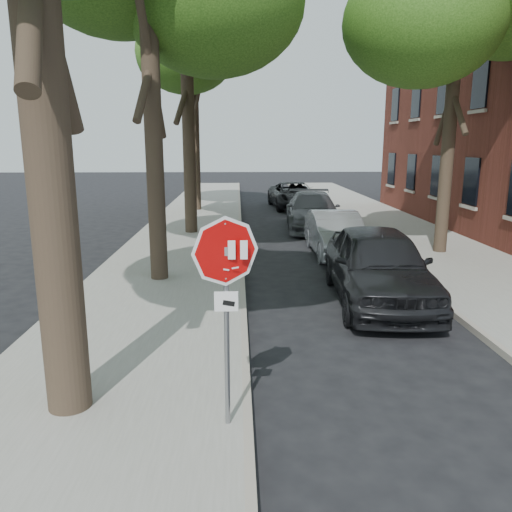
{
  "coord_description": "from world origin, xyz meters",
  "views": [
    {
      "loc": [
        -0.56,
        -5.62,
        3.52
      ],
      "look_at": [
        -0.32,
        0.9,
        2.05
      ],
      "focal_mm": 35.0,
      "sensor_mm": 36.0,
      "label": 1
    }
  ],
  "objects_px": {
    "car_c": "(313,211)",
    "tree_right": "(457,17)",
    "tree_mid_b": "(185,19)",
    "car_a": "(378,265)",
    "car_b": "(336,234)",
    "tree_far": "(194,69)",
    "stop_sign": "(226,282)",
    "car_d": "(294,195)"
  },
  "relations": [
    {
      "from": "stop_sign",
      "to": "car_a",
      "type": "relative_size",
      "value": 0.52
    },
    {
      "from": "car_a",
      "to": "car_b",
      "type": "height_order",
      "value": "car_a"
    },
    {
      "from": "stop_sign",
      "to": "car_d",
      "type": "xyz_separation_m",
      "value": [
        3.3,
        22.26,
        -1.23
      ]
    },
    {
      "from": "tree_mid_b",
      "to": "stop_sign",
      "type": "bearing_deg",
      "value": -83.05
    },
    {
      "from": "tree_right",
      "to": "car_b",
      "type": "xyz_separation_m",
      "value": [
        -3.38,
        -0.01,
        -6.52
      ]
    },
    {
      "from": "stop_sign",
      "to": "car_d",
      "type": "relative_size",
      "value": 0.5
    },
    {
      "from": "tree_mid_b",
      "to": "car_c",
      "type": "relative_size",
      "value": 1.96
    },
    {
      "from": "car_a",
      "to": "car_c",
      "type": "bearing_deg",
      "value": 93.6
    },
    {
      "from": "car_c",
      "to": "tree_right",
      "type": "bearing_deg",
      "value": -52.24
    },
    {
      "from": "tree_mid_b",
      "to": "car_c",
      "type": "bearing_deg",
      "value": 11.78
    },
    {
      "from": "car_a",
      "to": "car_d",
      "type": "relative_size",
      "value": 0.97
    },
    {
      "from": "car_b",
      "to": "car_d",
      "type": "bearing_deg",
      "value": 89.67
    },
    {
      "from": "stop_sign",
      "to": "car_d",
      "type": "distance_m",
      "value": 22.53
    },
    {
      "from": "car_a",
      "to": "car_b",
      "type": "bearing_deg",
      "value": 93.6
    },
    {
      "from": "car_c",
      "to": "tree_far",
      "type": "bearing_deg",
      "value": 135.88
    },
    {
      "from": "car_b",
      "to": "car_d",
      "type": "distance_m",
      "value": 12.13
    },
    {
      "from": "tree_far",
      "to": "car_a",
      "type": "bearing_deg",
      "value": -71.54
    },
    {
      "from": "stop_sign",
      "to": "tree_far",
      "type": "distance_m",
      "value": 21.88
    },
    {
      "from": "car_d",
      "to": "tree_right",
      "type": "bearing_deg",
      "value": -78.41
    },
    {
      "from": "stop_sign",
      "to": "tree_right",
      "type": "bearing_deg",
      "value": 56.62
    },
    {
      "from": "car_b",
      "to": "car_d",
      "type": "relative_size",
      "value": 0.81
    },
    {
      "from": "car_b",
      "to": "car_c",
      "type": "relative_size",
      "value": 0.8
    },
    {
      "from": "tree_far",
      "to": "car_b",
      "type": "bearing_deg",
      "value": -64.19
    },
    {
      "from": "stop_sign",
      "to": "car_c",
      "type": "height_order",
      "value": "stop_sign"
    },
    {
      "from": "tree_far",
      "to": "car_b",
      "type": "xyz_separation_m",
      "value": [
        5.32,
        -11.01,
        -6.52
      ]
    },
    {
      "from": "tree_far",
      "to": "car_a",
      "type": "distance_m",
      "value": 17.97
    },
    {
      "from": "car_b",
      "to": "car_d",
      "type": "xyz_separation_m",
      "value": [
        0.0,
        12.13,
        0.02
      ]
    },
    {
      "from": "stop_sign",
      "to": "tree_right",
      "type": "relative_size",
      "value": 0.28
    },
    {
      "from": "tree_far",
      "to": "car_a",
      "type": "height_order",
      "value": "tree_far"
    },
    {
      "from": "stop_sign",
      "to": "car_b",
      "type": "xyz_separation_m",
      "value": [
        3.3,
        10.13,
        -1.25
      ]
    },
    {
      "from": "tree_mid_b",
      "to": "car_c",
      "type": "height_order",
      "value": "tree_mid_b"
    },
    {
      "from": "tree_right",
      "to": "car_a",
      "type": "xyz_separation_m",
      "value": [
        -3.38,
        -4.94,
        -6.36
      ]
    },
    {
      "from": "tree_mid_b",
      "to": "tree_far",
      "type": "relative_size",
      "value": 1.11
    },
    {
      "from": "stop_sign",
      "to": "tree_right",
      "type": "height_order",
      "value": "tree_right"
    },
    {
      "from": "tree_right",
      "to": "car_c",
      "type": "relative_size",
      "value": 1.76
    },
    {
      "from": "stop_sign",
      "to": "tree_right",
      "type": "xyz_separation_m",
      "value": [
        6.68,
        10.14,
        5.26
      ]
    },
    {
      "from": "tree_far",
      "to": "car_c",
      "type": "height_order",
      "value": "tree_far"
    },
    {
      "from": "stop_sign",
      "to": "car_d",
      "type": "height_order",
      "value": "stop_sign"
    },
    {
      "from": "tree_right",
      "to": "car_c",
      "type": "distance_m",
      "value": 8.86
    },
    {
      "from": "stop_sign",
      "to": "car_c",
      "type": "bearing_deg",
      "value": 77.75
    },
    {
      "from": "car_b",
      "to": "stop_sign",
      "type": "bearing_deg",
      "value": -108.37
    },
    {
      "from": "car_a",
      "to": "tree_mid_b",
      "type": "bearing_deg",
      "value": 122.9
    }
  ]
}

